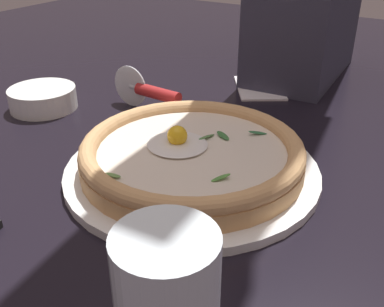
% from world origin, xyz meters
% --- Properties ---
extents(ground_plane, '(2.40, 2.40, 0.03)m').
position_xyz_m(ground_plane, '(0.00, 0.00, -0.01)').
color(ground_plane, black).
rests_on(ground_plane, ground).
extents(pizza_plate, '(0.35, 0.35, 0.01)m').
position_xyz_m(pizza_plate, '(-0.01, 0.01, 0.01)').
color(pizza_plate, white).
rests_on(pizza_plate, ground).
extents(pizza, '(0.30, 0.30, 0.06)m').
position_xyz_m(pizza, '(-0.01, 0.01, 0.03)').
color(pizza, tan).
rests_on(pizza, pizza_plate).
extents(side_bowl, '(0.12, 0.12, 0.04)m').
position_xyz_m(side_bowl, '(0.35, -0.05, 0.02)').
color(side_bowl, white).
rests_on(side_bowl, ground).
extents(pizza_cutter, '(0.15, 0.03, 0.08)m').
position_xyz_m(pizza_cutter, '(0.18, -0.14, 0.04)').
color(pizza_cutter, silver).
rests_on(pizza_cutter, ground).
extents(folded_napkin, '(0.15, 0.17, 0.01)m').
position_xyz_m(folded_napkin, '(0.05, -0.35, 0.00)').
color(folded_napkin, white).
rests_on(folded_napkin, ground).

